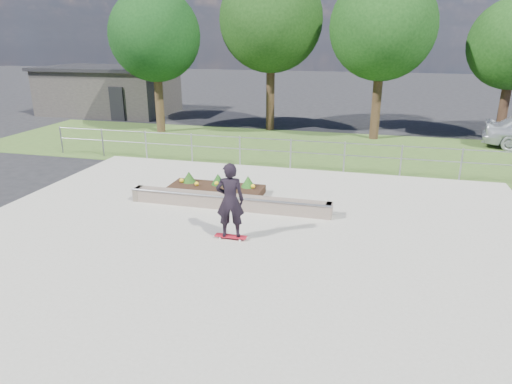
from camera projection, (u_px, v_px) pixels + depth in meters
The scene contains 11 objects.
ground at pixel (231, 257), 10.54m from camera, with size 120.00×120.00×0.00m, color black.
grass_verge at pixel (304, 149), 20.62m from camera, with size 30.00×8.00×0.02m, color #375221.
concrete_slab at pixel (231, 255), 10.53m from camera, with size 15.00×15.00×0.06m, color #9D9A8B.
fence at pixel (291, 150), 17.16m from camera, with size 20.06×0.06×1.20m.
building at pixel (109, 90), 29.86m from camera, with size 8.40×5.40×3.00m.
tree_far_left at pixel (155, 36), 22.78m from camera, with size 4.55×4.55×7.15m.
tree_mid_left at pixel (271, 20), 23.06m from camera, with size 5.25×5.25×8.25m.
tree_mid_right at pixel (383, 27), 20.97m from camera, with size 4.90×4.90×7.70m.
grind_ledge at pixel (229, 202), 13.28m from camera, with size 6.00×0.44×0.43m.
planter_bed at pixel (216, 188), 14.52m from camera, with size 3.00×1.20×0.61m.
skateboarder at pixel (230, 201), 11.00m from camera, with size 0.80×0.58×1.95m.
Camera 1 is at (2.93, -9.05, 4.82)m, focal length 32.00 mm.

